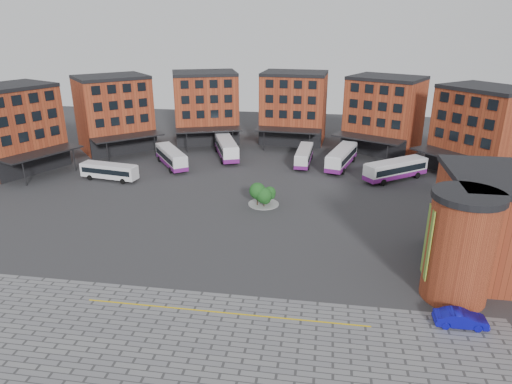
# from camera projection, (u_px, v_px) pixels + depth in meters

# --- Properties ---
(ground) EXTENTS (160.00, 160.00, 0.00)m
(ground) POSITION_uv_depth(u_px,v_px,m) (233.00, 241.00, 54.37)
(ground) COLOR #28282B
(ground) RESTS_ON ground
(paving_zone) EXTENTS (50.00, 22.00, 0.02)m
(paving_zone) POSITION_uv_depth(u_px,v_px,m) (200.00, 377.00, 33.77)
(paving_zone) COLOR slate
(paving_zone) RESTS_ON ground
(yellow_line) EXTENTS (26.00, 0.15, 0.02)m
(yellow_line) POSITION_uv_depth(u_px,v_px,m) (224.00, 313.00, 41.15)
(yellow_line) COLOR gold
(yellow_line) RESTS_ON paving_zone
(main_building) EXTENTS (94.14, 42.48, 14.60)m
(main_building) POSITION_uv_depth(u_px,v_px,m) (248.00, 116.00, 87.79)
(main_building) COLOR #973D21
(main_building) RESTS_ON ground
(east_building) EXTENTS (17.40, 15.40, 10.60)m
(east_building) POSITION_uv_depth(u_px,v_px,m) (507.00, 228.00, 45.54)
(east_building) COLOR #973D21
(east_building) RESTS_ON ground
(tree_island) EXTENTS (4.40, 4.40, 3.41)m
(tree_island) POSITION_uv_depth(u_px,v_px,m) (263.00, 194.00, 64.04)
(tree_island) COLOR gray
(tree_island) RESTS_ON ground
(bus_a) EXTENTS (9.94, 3.69, 2.75)m
(bus_a) POSITION_uv_depth(u_px,v_px,m) (109.00, 170.00, 74.44)
(bus_a) COLOR silver
(bus_a) RESTS_ON ground
(bus_b) EXTENTS (8.69, 10.80, 3.20)m
(bus_b) POSITION_uv_depth(u_px,v_px,m) (171.00, 157.00, 81.27)
(bus_b) COLOR silver
(bus_b) RESTS_ON ground
(bus_c) EXTENTS (7.13, 12.77, 3.54)m
(bus_c) POSITION_uv_depth(u_px,v_px,m) (226.00, 148.00, 86.52)
(bus_c) COLOR white
(bus_c) RESTS_ON ground
(bus_d) EXTENTS (3.02, 10.48, 2.92)m
(bus_d) POSITION_uv_depth(u_px,v_px,m) (304.00, 156.00, 82.64)
(bus_d) COLOR silver
(bus_d) RESTS_ON ground
(bus_e) EXTENTS (5.92, 12.41, 3.41)m
(bus_e) POSITION_uv_depth(u_px,v_px,m) (342.00, 157.00, 80.81)
(bus_e) COLOR white
(bus_e) RESTS_ON ground
(bus_f) EXTENTS (10.95, 9.22, 3.30)m
(bus_f) POSITION_uv_depth(u_px,v_px,m) (396.00, 169.00, 74.52)
(bus_f) COLOR silver
(bus_f) RESTS_ON ground
(blue_car) EXTENTS (4.50, 1.65, 1.47)m
(blue_car) POSITION_uv_depth(u_px,v_px,m) (461.00, 319.00, 39.18)
(blue_car) COLOR #0C0C9E
(blue_car) RESTS_ON ground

